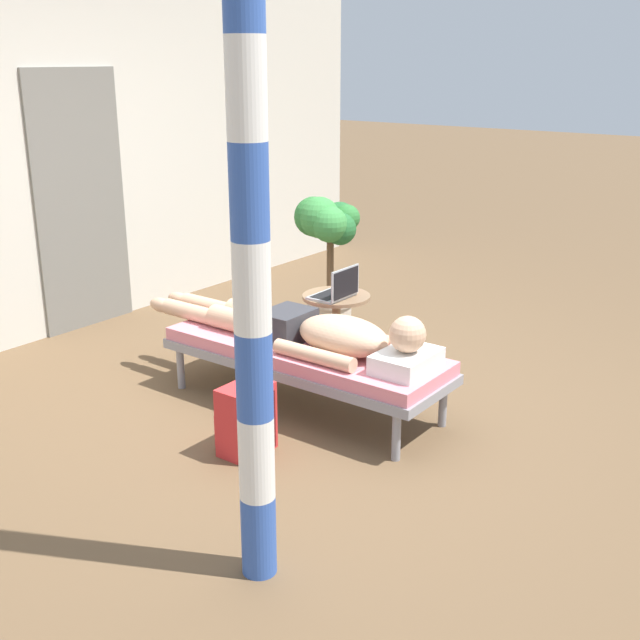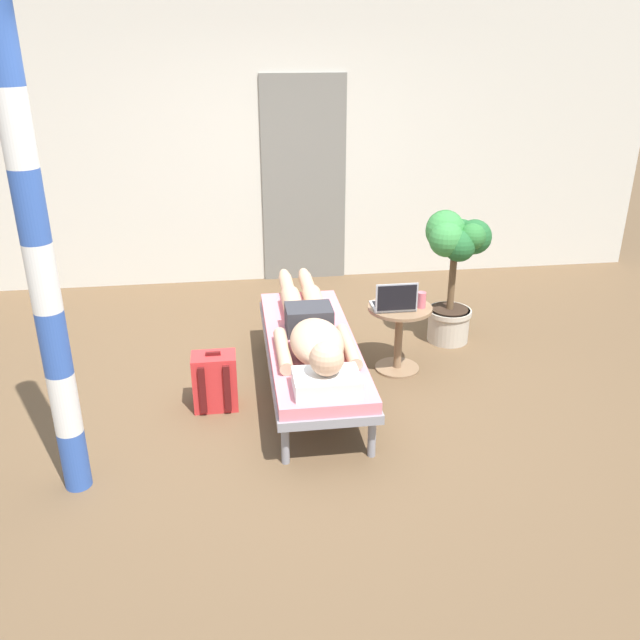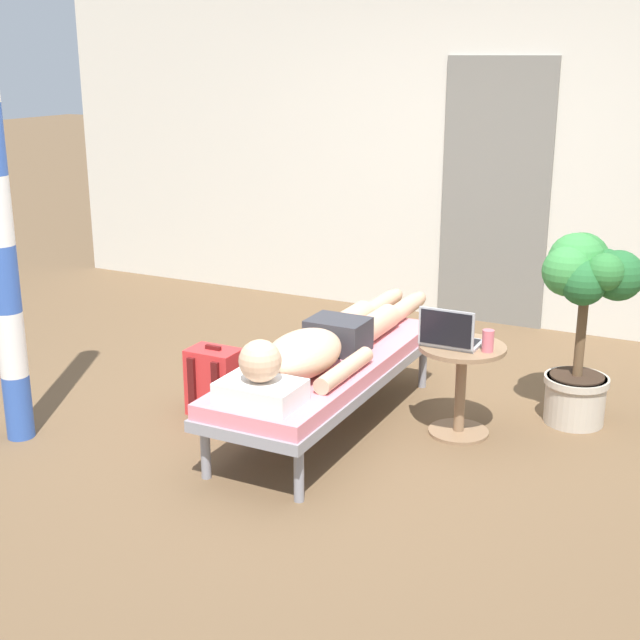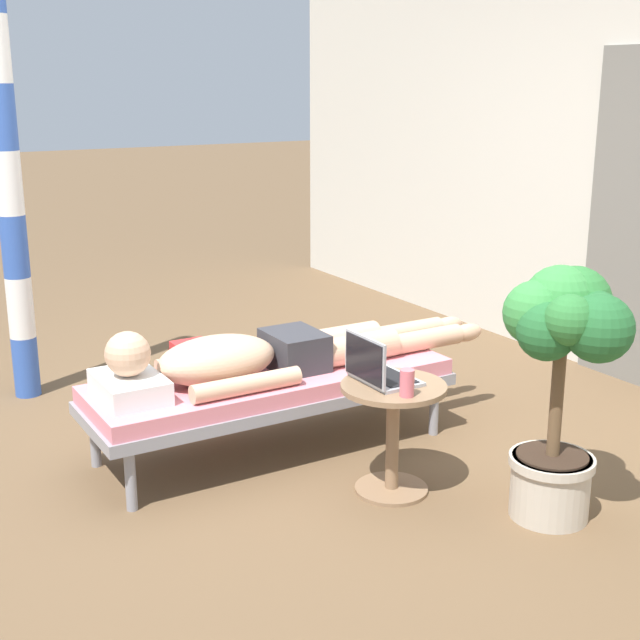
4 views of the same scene
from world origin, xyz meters
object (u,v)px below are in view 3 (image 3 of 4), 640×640
object	(u,v)px
lounge_chair	(327,370)
backpack	(215,382)
potted_plant	(585,297)
person_reclining	(323,344)
side_table	(461,374)
drink_glass	(488,341)
laptop	(450,336)

from	to	relation	value
lounge_chair	backpack	world-z (taller)	backpack
potted_plant	backpack	bearing A→B (deg)	-156.33
person_reclining	potted_plant	size ratio (longest dim) A/B	1.97
potted_plant	person_reclining	bearing A→B (deg)	-147.86
lounge_chair	person_reclining	size ratio (longest dim) A/B	0.87
backpack	potted_plant	bearing A→B (deg)	23.67
side_table	potted_plant	world-z (taller)	potted_plant
lounge_chair	potted_plant	distance (m)	1.50
drink_glass	person_reclining	bearing A→B (deg)	-162.20
person_reclining	laptop	bearing A→B (deg)	22.10
lounge_chair	laptop	bearing A→B (deg)	17.87
potted_plant	side_table	bearing A→B (deg)	-139.17
side_table	laptop	xyz separation A→B (m)	(-0.06, -0.05, 0.23)
person_reclining	drink_glass	size ratio (longest dim) A/B	18.13
laptop	drink_glass	size ratio (longest dim) A/B	2.59
potted_plant	lounge_chair	bearing A→B (deg)	-149.66
lounge_chair	laptop	world-z (taller)	laptop
person_reclining	side_table	xyz separation A→B (m)	(0.70, 0.31, -0.16)
side_table	drink_glass	xyz separation A→B (m)	(0.15, -0.04, 0.23)
person_reclining	side_table	size ratio (longest dim) A/B	4.15
drink_glass	laptop	bearing A→B (deg)	-176.42
laptop	side_table	bearing A→B (deg)	40.52
person_reclining	backpack	bearing A→B (deg)	-174.72
side_table	laptop	bearing A→B (deg)	-139.48
person_reclining	laptop	distance (m)	0.69
side_table	potted_plant	bearing A→B (deg)	40.83
lounge_chair	drink_glass	distance (m)	0.91
lounge_chair	drink_glass	size ratio (longest dim) A/B	15.69
drink_glass	potted_plant	xyz separation A→B (m)	(0.40, 0.51, 0.17)
potted_plant	drink_glass	bearing A→B (deg)	-127.82
lounge_chair	laptop	distance (m)	0.71
side_table	drink_glass	bearing A→B (deg)	-14.26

